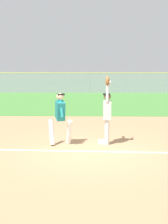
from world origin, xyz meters
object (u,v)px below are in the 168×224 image
Objects in this scene: fielder at (107,111)px; runner at (60,115)px; baseball at (110,82)px; parked_car_blue at (126,85)px; parked_car_green at (86,85)px; parked_car_white at (49,85)px; first_base at (104,142)px.

runner is at bearing 8.07° from fielder.
baseball is 0.02× the size of parked_car_blue.
baseball is 24.97m from parked_car_blue.
parked_car_blue is (5.25, 24.86, -0.32)m from runner.
fielder is at bearing -85.61° from parked_car_green.
fielder reaches higher than parked_car_green.
fielder is 25.03m from parked_car_blue.
fielder is 25.21m from parked_car_white.
first_base is 2.05m from baseball.
parked_car_white is 1.00× the size of parked_car_blue.
parked_car_white is 0.99× the size of parked_car_green.
baseball is (1.64, 0.20, 1.08)m from runner.
runner is at bearing -100.57° from parked_car_blue.
first_base is 0.09× the size of parked_car_white.
first_base is at bearing -53.30° from fielder.
parked_car_blue is (3.61, 24.66, -1.40)m from baseball.
parked_car_green is (-1.06, 24.74, -1.40)m from baseball.
baseball reaches higher than parked_car_white.
parked_car_green is at bearing -83.73° from fielder.
baseball is at bearing -131.95° from fielder.
parked_car_white reaches higher than first_base.
parked_car_green is at bearing 92.45° from baseball.
runner is 25.05m from parked_car_white.
first_base is 1.76m from runner.
first_base is 0.17× the size of fielder.
parked_car_green reaches higher than first_base.
parked_car_blue is at bearing 81.68° from baseball.
runner is (-1.55, -0.11, -0.12)m from fielder.
baseball is 24.80m from parked_car_green.
parked_car_green is 4.67m from parked_car_blue.
runner reaches higher than parked_car_blue.
fielder is at bearing -79.12° from parked_car_white.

